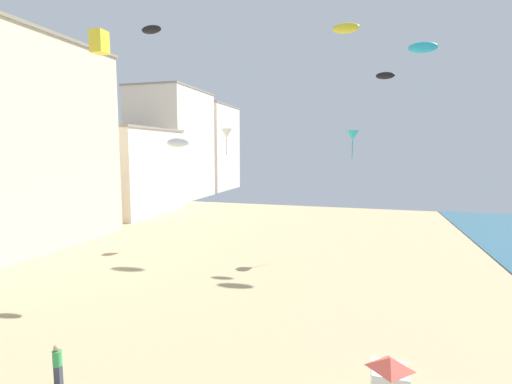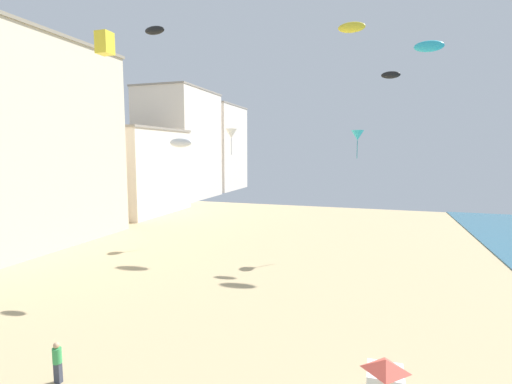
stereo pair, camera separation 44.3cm
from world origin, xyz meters
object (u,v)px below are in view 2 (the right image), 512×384
kite_yellow_parafoil (352,27)px  kite_white_parafoil (181,143)px  kite_black_parafoil (155,30)px  kite_black_parafoil_2 (391,75)px  kite_cyan_parafoil (429,46)px  kite_yellow_box (105,43)px  kite_white_delta (231,134)px  kite_flyer (57,360)px  kite_cyan_delta (358,135)px  lifeguard_stand (385,381)px

kite_yellow_parafoil → kite_white_parafoil: (-9.46, -17.63, -11.62)m
kite_black_parafoil → kite_black_parafoil_2: 20.31m
kite_cyan_parafoil → kite_black_parafoil: (-17.61, -14.66, -1.33)m
kite_yellow_box → kite_white_delta: (6.41, 10.19, -6.56)m
kite_cyan_parafoil → kite_yellow_box: (-24.26, -11.22, -0.64)m
kite_yellow_parafoil → kite_black_parafoil_2: 7.81m
kite_flyer → kite_black_parafoil: (-2.17, 10.87, 15.62)m
kite_yellow_parafoil → kite_cyan_delta: 12.12m
kite_flyer → kite_black_parafoil_2: (12.42, 24.96, 14.63)m
kite_flyer → kite_white_parafoil: (-0.76, 11.36, 8.56)m
kite_white_parafoil → lifeguard_stand: bearing=-39.3°
lifeguard_stand → kite_cyan_parafoil: (3.48, 24.57, 16.02)m
kite_cyan_parafoil → kite_yellow_box: 26.73m
kite_cyan_parafoil → kite_yellow_parafoil: bearing=152.8°
lifeguard_stand → kite_black_parafoil: size_ratio=1.83×
kite_cyan_delta → kite_black_parafoil_2: (2.59, 1.35, 5.25)m
kite_cyan_parafoil → kite_black_parafoil: kite_cyan_parafoil is taller
kite_yellow_parafoil → kite_black_parafoil_2: size_ratio=1.64×
kite_white_parafoil → kite_black_parafoil: 7.21m
kite_yellow_box → kite_cyan_delta: kite_yellow_box is taller
kite_flyer → kite_black_parafoil_2: bearing=171.8°
kite_flyer → kite_black_parafoil: kite_black_parafoil is taller
kite_black_parafoil_2 → kite_yellow_box: bearing=-153.4°
kite_yellow_parafoil → kite_black_parafoil_2: bearing=-47.2°
lifeguard_stand → kite_yellow_box: bearing=153.7°
kite_flyer → kite_black_parafoil_2: kite_black_parafoil_2 is taller
kite_yellow_box → kite_cyan_parafoil: bearing=24.8°
kite_cyan_parafoil → kite_white_delta: bearing=-176.7°
kite_yellow_box → kite_white_delta: bearing=57.8°
lifeguard_stand → kite_yellow_parafoil: bearing=103.0°
kite_yellow_box → lifeguard_stand: bearing=-32.7°
kite_flyer → kite_white_parafoil: size_ratio=1.04×
kite_cyan_parafoil → kite_yellow_box: kite_cyan_parafoil is taller
kite_yellow_box → kite_white_delta: 13.71m
kite_cyan_parafoil → kite_white_parafoil: 23.10m
kite_yellow_parafoil → kite_flyer: bearing=-106.7°
kite_black_parafoil_2 → kite_yellow_parafoil: bearing=132.8°
lifeguard_stand → kite_yellow_box: kite_yellow_box is taller
kite_cyan_delta → kite_black_parafoil: bearing=-133.3°
kite_white_parafoil → kite_cyan_delta: bearing=49.2°
kite_yellow_box → kite_black_parafoil_2: kite_yellow_box is taller
lifeguard_stand → kite_cyan_delta: bearing=101.8°
kite_yellow_parafoil → kite_white_delta: 15.88m
kite_flyer → kite_black_parafoil: bearing=-150.4°
kite_white_parafoil → kite_yellow_box: size_ratio=0.94×
lifeguard_stand → kite_cyan_parafoil: 29.54m
kite_flyer → kite_white_delta: (-2.40, 24.50, 9.74)m
kite_cyan_delta → kite_white_delta: bearing=175.9°
kite_black_parafoil → kite_black_parafoil_2: (14.59, 14.10, -0.99)m
kite_black_parafoil_2 → kite_flyer: bearing=-116.5°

